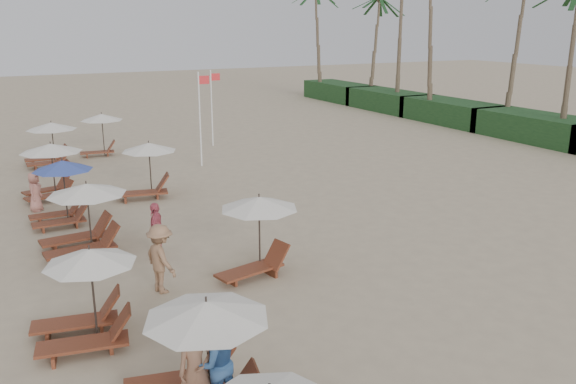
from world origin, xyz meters
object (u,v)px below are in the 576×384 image
lounger_station_6 (48,143)px  beachgoer_mid_a (215,362)px  inland_station_0 (255,229)px  inland_station_2 (100,128)px  lounger_station_4 (59,193)px  lounger_station_2 (82,300)px  beachgoer_far_b (35,192)px  beachgoer_mid_b (161,259)px  flag_pole_near (200,115)px  beachgoer_near (196,370)px  lounger_station_3 (81,219)px  lounger_station_1 (195,358)px  beachgoer_far_a (156,230)px  inland_station_1 (145,166)px  lounger_station_5 (48,167)px

lounger_station_6 → beachgoer_mid_a: 22.40m
inland_station_0 → inland_station_2: (-0.75, 18.45, 0.12)m
lounger_station_4 → inland_station_2: (3.54, 11.23, 0.32)m
lounger_station_2 → beachgoer_far_b: size_ratio=1.62×
inland_station_2 → beachgoer_mid_b: size_ratio=1.36×
lounger_station_2 → flag_pole_near: (8.18, 15.19, 1.56)m
lounger_station_4 → flag_pole_near: size_ratio=0.51×
beachgoer_near → inland_station_0: bearing=57.3°
lounger_station_3 → lounger_station_1: bearing=-86.7°
inland_station_2 → beachgoer_near: bearing=-96.8°
beachgoer_far_b → inland_station_0: bearing=-126.5°
flag_pole_near → beachgoer_far_a: bearing=-116.0°
inland_station_0 → beachgoer_near: (-3.58, -5.28, -0.46)m
inland_station_1 → flag_pole_near: bearing=47.6°
inland_station_2 → beachgoer_mid_a: size_ratio=1.36×
lounger_station_2 → lounger_station_3: lounger_station_2 is taller
lounger_station_2 → lounger_station_3: size_ratio=0.89×
lounger_station_2 → beachgoer_far_b: lounger_station_2 is taller
beachgoer_near → beachgoer_mid_b: bearing=82.0°
beachgoer_mid_b → beachgoer_far_b: size_ratio=1.23×
lounger_station_3 → beachgoer_mid_b: lounger_station_3 is taller
inland_station_0 → beachgoer_far_b: size_ratio=1.79×
lounger_station_2 → beachgoer_mid_b: bearing=37.9°
lounger_station_3 → lounger_station_4: 3.12m
lounger_station_5 → beachgoer_mid_a: bearing=-86.4°
lounger_station_1 → beachgoer_far_a: (1.41, 7.69, -0.18)m
beachgoer_far_a → flag_pole_near: 12.32m
lounger_station_1 → lounger_station_4: (-0.75, 12.35, 0.11)m
lounger_station_4 → lounger_station_5: lounger_station_4 is taller
inland_station_0 → beachgoer_mid_a: bearing=-121.3°
inland_station_1 → beachgoer_near: bearing=-101.2°
lounger_station_1 → lounger_station_5: bearing=92.4°
lounger_station_3 → beachgoer_near: (0.48, -9.38, -0.18)m
beachgoer_far_b → flag_pole_near: flag_pole_near is taller
beachgoer_mid_a → inland_station_2: bearing=-100.4°
lounger_station_1 → beachgoer_mid_a: size_ratio=1.46×
lounger_station_2 → beachgoer_mid_b: (2.26, 1.76, -0.08)m
lounger_station_6 → beachgoer_far_a: size_ratio=1.54×
lounger_station_4 → beachgoer_far_b: 2.21m
beachgoer_far_b → beachgoer_near: bearing=-149.1°
inland_station_0 → beachgoer_far_a: bearing=129.6°
lounger_station_1 → flag_pole_near: size_ratio=0.59×
lounger_station_2 → lounger_station_4: size_ratio=1.05×
flag_pole_near → beachgoer_mid_a: bearing=-108.9°
beachgoer_near → inland_station_1: bearing=80.3°
beachgoer_mid_b → flag_pole_near: flag_pole_near is taller
lounger_station_3 → lounger_station_5: (-0.15, 6.81, 0.21)m
beachgoer_near → flag_pole_near: bearing=71.5°
lounger_station_2 → inland_station_2: inland_station_2 is taller
lounger_station_2 → lounger_station_3: (0.88, 5.78, 0.06)m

